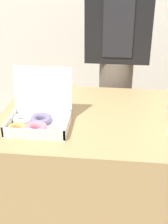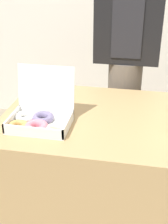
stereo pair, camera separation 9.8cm
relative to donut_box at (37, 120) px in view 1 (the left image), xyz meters
The scene contains 3 objects.
table 0.56m from the donut_box, 22.25° to the left, with size 1.12×0.72×0.74m.
donut_box is the anchor object (origin of this frame).
person_customer 0.77m from the donut_box, 62.92° to the left, with size 0.38×0.23×1.67m.
Camera 1 is at (-0.01, -1.34, 1.44)m, focal length 50.00 mm.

